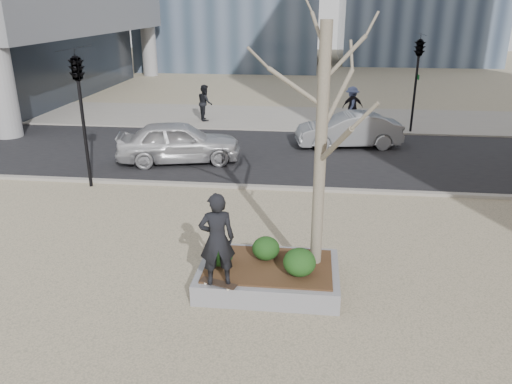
# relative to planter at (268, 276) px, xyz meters

# --- Properties ---
(ground) EXTENTS (120.00, 120.00, 0.00)m
(ground) POSITION_rel_planter_xyz_m (-1.00, 0.00, -0.23)
(ground) COLOR tan
(ground) RESTS_ON ground
(street) EXTENTS (60.00, 8.00, 0.02)m
(street) POSITION_rel_planter_xyz_m (-1.00, 10.00, -0.21)
(street) COLOR black
(street) RESTS_ON ground
(far_sidewalk) EXTENTS (60.00, 6.00, 0.02)m
(far_sidewalk) POSITION_rel_planter_xyz_m (-1.00, 17.00, -0.21)
(far_sidewalk) COLOR gray
(far_sidewalk) RESTS_ON ground
(planter) EXTENTS (3.00, 2.00, 0.45)m
(planter) POSITION_rel_planter_xyz_m (0.00, 0.00, 0.00)
(planter) COLOR gray
(planter) RESTS_ON ground
(planter_mulch) EXTENTS (2.70, 1.70, 0.04)m
(planter_mulch) POSITION_rel_planter_xyz_m (0.00, 0.00, 0.25)
(planter_mulch) COLOR #382314
(planter_mulch) RESTS_ON planter
(sycamore_tree) EXTENTS (2.80, 2.80, 6.60)m
(sycamore_tree) POSITION_rel_planter_xyz_m (1.00, 0.30, 3.56)
(sycamore_tree) COLOR gray
(sycamore_tree) RESTS_ON planter_mulch
(shrub_left) EXTENTS (0.60, 0.60, 0.51)m
(shrub_left) POSITION_rel_planter_xyz_m (-1.05, -0.09, 0.52)
(shrub_left) COLOR #133511
(shrub_left) RESTS_ON planter_mulch
(shrub_middle) EXTENTS (0.60, 0.60, 0.51)m
(shrub_middle) POSITION_rel_planter_xyz_m (-0.09, 0.28, 0.52)
(shrub_middle) COLOR #143F14
(shrub_middle) RESTS_ON planter_mulch
(shrub_right) EXTENTS (0.68, 0.68, 0.58)m
(shrub_right) POSITION_rel_planter_xyz_m (0.67, -0.32, 0.55)
(shrub_right) COLOR #1B3C13
(shrub_right) RESTS_ON planter_mulch
(skateboard) EXTENTS (0.80, 0.45, 0.08)m
(skateboard) POSITION_rel_planter_xyz_m (-0.93, -0.88, 0.26)
(skateboard) COLOR black
(skateboard) RESTS_ON planter
(skateboarder) EXTENTS (0.80, 0.63, 1.92)m
(skateboarder) POSITION_rel_planter_xyz_m (-0.93, -0.88, 1.26)
(skateboarder) COLOR black
(skateboarder) RESTS_ON skateboard
(police_car) EXTENTS (4.95, 2.87, 1.58)m
(police_car) POSITION_rel_planter_xyz_m (-4.22, 8.59, 0.59)
(police_car) COLOR #BABABE
(police_car) RESTS_ON street
(car_silver) EXTENTS (4.57, 2.24, 1.44)m
(car_silver) POSITION_rel_planter_xyz_m (2.36, 11.53, 0.52)
(car_silver) COLOR gray
(car_silver) RESTS_ON street
(pedestrian_a) EXTENTS (0.97, 1.08, 1.83)m
(pedestrian_a) POSITION_rel_planter_xyz_m (-4.75, 15.91, 0.72)
(pedestrian_a) COLOR black
(pedestrian_a) RESTS_ON far_sidewalk
(pedestrian_b) EXTENTS (0.92, 1.32, 1.87)m
(pedestrian_b) POSITION_rel_planter_xyz_m (2.75, 15.90, 0.73)
(pedestrian_b) COLOR #414B75
(pedestrian_b) RESTS_ON far_sidewalk
(pedestrian_c) EXTENTS (1.06, 0.56, 1.73)m
(pedestrian_c) POSITION_rel_planter_xyz_m (2.80, 15.82, 0.66)
(pedestrian_c) COLOR black
(pedestrian_c) RESTS_ON far_sidewalk
(traffic_light_near) EXTENTS (0.60, 2.48, 4.50)m
(traffic_light_near) POSITION_rel_planter_xyz_m (-6.50, 5.60, 2.02)
(traffic_light_near) COLOR black
(traffic_light_near) RESTS_ON ground
(traffic_light_far) EXTENTS (0.60, 2.48, 4.50)m
(traffic_light_far) POSITION_rel_planter_xyz_m (5.50, 14.60, 2.02)
(traffic_light_far) COLOR black
(traffic_light_far) RESTS_ON ground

